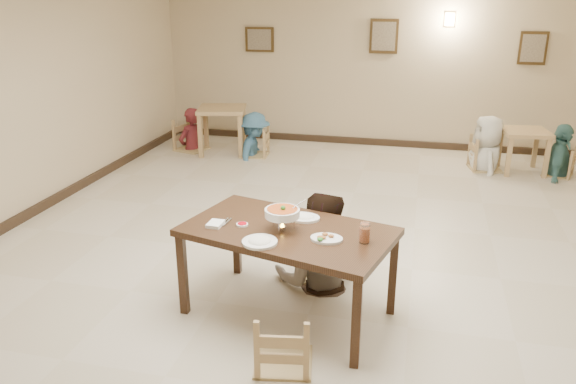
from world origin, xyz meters
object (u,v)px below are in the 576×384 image
(bg_chair_ll, at_px, (190,121))
(bg_diner_d, at_px, (565,124))
(curry_warmer, at_px, (282,213))
(bg_chair_lr, at_px, (254,128))
(main_table, at_px, (288,237))
(bg_table_left, at_px, (222,115))
(main_diner, at_px, (320,193))
(bg_diner_b, at_px, (254,113))
(bg_chair_rr, at_px, (561,149))
(bg_diner_c, at_px, (491,116))
(chair_near, at_px, (283,311))
(bg_diner_a, at_px, (190,108))
(drink_glass, at_px, (365,234))
(chair_far, at_px, (318,236))
(bg_chair_rl, at_px, (488,139))
(bg_table_right, at_px, (525,138))

(bg_chair_ll, bearing_deg, bg_diner_d, -73.99)
(curry_warmer, height_order, bg_chair_lr, curry_warmer)
(main_table, xyz_separation_m, bg_table_left, (-2.39, 4.95, -0.07))
(main_diner, xyz_separation_m, bg_diner_b, (-1.94, 4.23, -0.18))
(bg_diner_d, bearing_deg, bg_table_left, 104.42)
(bg_chair_rr, bearing_deg, bg_diner_c, -72.39)
(chair_near, xyz_separation_m, bg_chair_lr, (-1.92, 5.61, 0.02))
(bg_chair_lr, bearing_deg, chair_near, 13.98)
(bg_diner_a, bearing_deg, drink_glass, 61.64)
(curry_warmer, xyz_separation_m, bg_diner_b, (-1.74, 4.91, -0.22))
(chair_far, distance_m, chair_near, 1.48)
(chair_near, distance_m, curry_warmer, 0.89)
(bg_chair_rr, bearing_deg, chair_far, -15.57)
(bg_chair_rr, bearing_deg, main_table, -12.24)
(drink_glass, distance_m, bg_chair_rr, 5.67)
(main_table, distance_m, bg_diner_a, 5.80)
(main_table, relative_size, chair_far, 2.22)
(main_diner, distance_m, bg_diner_a, 5.36)
(chair_near, distance_m, bg_chair_ll, 6.51)
(bg_diner_a, bearing_deg, main_diner, 62.06)
(chair_far, bearing_deg, bg_chair_rr, 45.37)
(bg_diner_c, relative_size, bg_diner_d, 1.08)
(bg_chair_lr, distance_m, bg_diner_d, 5.01)
(bg_table_left, relative_size, bg_chair_lr, 1.00)
(bg_chair_ll, bearing_deg, bg_chair_rl, -73.35)
(bg_diner_b, relative_size, bg_diner_d, 0.93)
(bg_chair_ll, xyz_separation_m, bg_chair_rr, (6.23, -0.04, -0.10))
(bg_table_right, relative_size, bg_diner_a, 0.50)
(bg_chair_rl, bearing_deg, bg_chair_rr, -104.02)
(bg_table_left, bearing_deg, main_diner, -59.24)
(main_diner, xyz_separation_m, bg_diner_d, (3.06, 4.27, -0.12))
(bg_chair_lr, bearing_deg, main_table, 15.11)
(bg_chair_rr, bearing_deg, main_diner, -14.62)
(bg_table_right, distance_m, bg_chair_ll, 5.68)
(main_diner, xyz_separation_m, bg_table_right, (2.51, 4.33, -0.39))
(main_diner, xyz_separation_m, bg_diner_c, (1.96, 4.34, -0.06))
(bg_chair_rr, relative_size, bg_diner_c, 0.49)
(main_diner, relative_size, curry_warmer, 5.63)
(drink_glass, height_order, bg_diner_d, bg_diner_d)
(bg_table_right, relative_size, bg_chair_rl, 0.76)
(bg_diner_a, xyz_separation_m, bg_diner_b, (1.23, -0.09, -0.01))
(chair_far, xyz_separation_m, main_diner, (0.03, -0.10, 0.51))
(chair_far, height_order, bg_diner_c, bg_diner_c)
(bg_table_left, bearing_deg, bg_diner_d, -0.28)
(main_table, xyz_separation_m, bg_diner_b, (-1.78, 4.87, 0.02))
(bg_chair_ll, relative_size, bg_chair_rl, 1.05)
(main_diner, distance_m, bg_diner_b, 4.66)
(curry_warmer, xyz_separation_m, bg_diner_c, (2.17, 5.02, -0.10))
(bg_chair_lr, bearing_deg, bg_diner_c, 86.67)
(bg_chair_ll, distance_m, bg_diner_d, 6.24)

